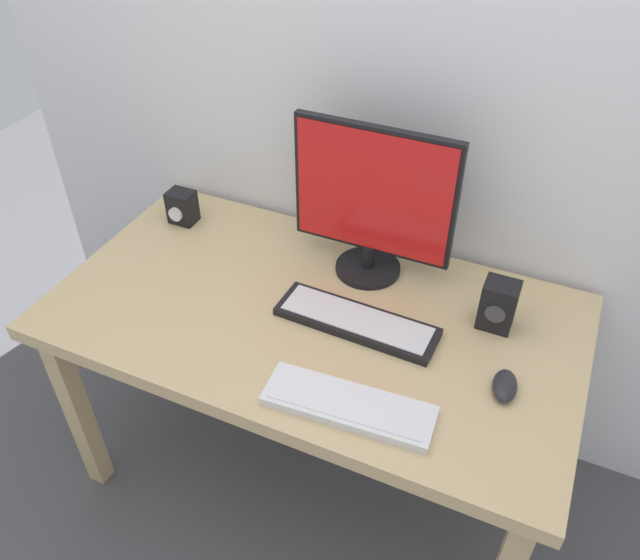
% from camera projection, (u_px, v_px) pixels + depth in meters
% --- Properties ---
extents(ground_plane, '(6.00, 6.00, 0.00)m').
position_uv_depth(ground_plane, '(314.00, 467.00, 2.22)').
color(ground_plane, '#4C4C51').
extents(desk, '(1.45, 0.79, 0.74)m').
position_uv_depth(desk, '(313.00, 332.00, 1.80)').
color(desk, tan).
rests_on(desk, ground_plane).
extents(monitor, '(0.47, 0.19, 0.46)m').
position_uv_depth(monitor, '(373.00, 201.00, 1.74)').
color(monitor, black).
rests_on(monitor, desk).
extents(keyboard_primary, '(0.45, 0.15, 0.03)m').
position_uv_depth(keyboard_primary, '(356.00, 322.00, 1.70)').
color(keyboard_primary, black).
rests_on(keyboard_primary, desk).
extents(keyboard_secondary, '(0.41, 0.15, 0.03)m').
position_uv_depth(keyboard_secondary, '(348.00, 405.00, 1.48)').
color(keyboard_secondary, silver).
rests_on(keyboard_secondary, desk).
extents(mouse, '(0.07, 0.11, 0.03)m').
position_uv_depth(mouse, '(505.00, 386.00, 1.52)').
color(mouse, '#232328').
rests_on(mouse, desk).
extents(speaker_right, '(0.09, 0.08, 0.14)m').
position_uv_depth(speaker_right, '(498.00, 305.00, 1.66)').
color(speaker_right, black).
rests_on(speaker_right, desk).
extents(audio_controller, '(0.08, 0.08, 0.11)m').
position_uv_depth(audio_controller, '(182.00, 207.00, 2.05)').
color(audio_controller, black).
rests_on(audio_controller, desk).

